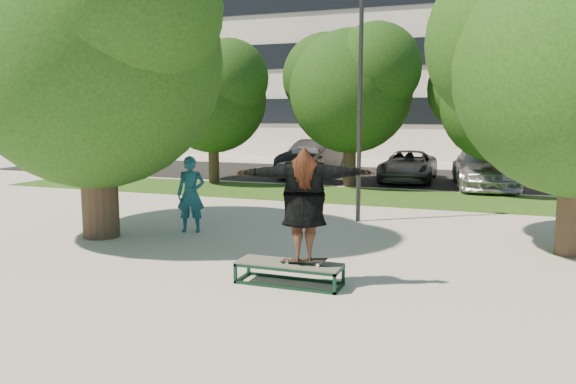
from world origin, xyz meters
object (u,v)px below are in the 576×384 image
at_px(grind_box, 289,273).
at_px(bystander, 191,194).
at_px(tree_left, 92,44).
at_px(car_grey, 408,166).
at_px(lamppost, 360,103).
at_px(car_dark, 315,158).
at_px(car_silver_b, 485,167).
at_px(car_silver_a, 309,161).

distance_m(grind_box, bystander, 4.93).
distance_m(tree_left, car_grey, 14.83).
bearing_deg(lamppost, car_dark, 113.54).
height_order(bystander, car_dark, bystander).
height_order(car_grey, car_silver_b, car_silver_b).
distance_m(lamppost, car_dark, 11.37).
distance_m(grind_box, car_dark, 16.80).
height_order(bystander, car_grey, bystander).
xyz_separation_m(car_silver_a, car_grey, (4.44, 0.05, -0.11)).
bearing_deg(tree_left, car_silver_b, 56.17).
distance_m(grind_box, car_silver_a, 16.05).
relative_size(lamppost, grind_box, 3.39).
bearing_deg(lamppost, grind_box, -88.01).
distance_m(tree_left, lamppost, 6.70).
bearing_deg(car_silver_a, grind_box, -71.78).
bearing_deg(lamppost, tree_left, -143.58).
bearing_deg(lamppost, car_silver_a, 115.59).
xyz_separation_m(lamppost, car_silver_b, (3.02, 8.50, -2.36)).
distance_m(car_silver_a, car_silver_b, 7.57).
height_order(lamppost, car_grey, lamppost).
bearing_deg(grind_box, car_grey, 90.99).
bearing_deg(car_silver_a, tree_left, -92.25).
bearing_deg(car_dark, grind_box, -66.07).
bearing_deg(tree_left, grind_box, -20.25).
relative_size(lamppost, bystander, 3.29).
bearing_deg(car_grey, tree_left, -113.29).
xyz_separation_m(bystander, car_grey, (3.44, 12.22, -0.28)).
relative_size(car_dark, car_grey, 1.08).
height_order(tree_left, car_dark, tree_left).
height_order(grind_box, car_grey, car_grey).
bearing_deg(car_silver_a, car_dark, 87.14).
xyz_separation_m(lamppost, grind_box, (0.21, -5.93, -2.96)).
xyz_separation_m(tree_left, grind_box, (5.50, -2.03, -4.23)).
bearing_deg(bystander, car_silver_a, 76.35).
xyz_separation_m(grind_box, bystander, (-3.71, 3.16, 0.74)).
bearing_deg(bystander, car_dark, 75.81).
bearing_deg(tree_left, car_dark, 86.56).
xyz_separation_m(grind_box, car_silver_b, (2.81, 14.43, 0.60)).
bearing_deg(grind_box, bystander, 139.55).
bearing_deg(grind_box, tree_left, 159.75).
relative_size(lamppost, car_silver_a, 1.38).
height_order(bystander, car_silver_a, bystander).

